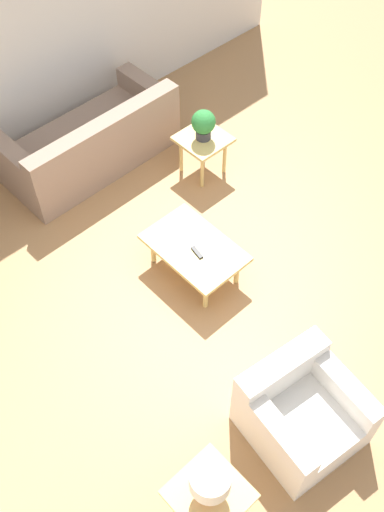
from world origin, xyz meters
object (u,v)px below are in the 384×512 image
at_px(coffee_table, 194,249).
at_px(table_lamp, 210,482).
at_px(sofa, 92,143).
at_px(side_table_plant, 203,143).
at_px(armchair, 300,411).
at_px(side_table_lamp, 209,496).
at_px(potted_plant, 203,124).

xyz_separation_m(coffee_table, table_lamp, (-1.78, 1.52, 0.40)).
distance_m(sofa, side_table_plant, 1.27).
relative_size(armchair, side_table_plant, 1.83).
bearing_deg(table_lamp, sofa, -25.19).
distance_m(side_table_plant, side_table_lamp, 3.79).
xyz_separation_m(armchair, side_table_plant, (2.77, -1.56, 0.13)).
relative_size(potted_plant, table_lamp, 0.92).
relative_size(side_table_plant, potted_plant, 1.47).
height_order(sofa, potted_plant, potted_plant).
height_order(armchair, side_table_lamp, armchair).
relative_size(sofa, side_table_plant, 3.86).
bearing_deg(potted_plant, table_lamp, 137.04).
relative_size(side_table_lamp, potted_plant, 1.47).
bearing_deg(side_table_lamp, potted_plant, -42.96).
bearing_deg(potted_plant, side_table_lamp, 137.04).
distance_m(sofa, table_lamp, 4.14).
bearing_deg(side_table_plant, potted_plant, -90.00).
xyz_separation_m(sofa, side_table_lamp, (-3.73, 1.75, 0.12)).
relative_size(armchair, table_lamp, 2.47).
xyz_separation_m(side_table_lamp, potted_plant, (2.77, -2.58, 0.27)).
bearing_deg(armchair, coffee_table, 82.49).
bearing_deg(side_table_plant, armchair, 150.67).
height_order(coffee_table, table_lamp, table_lamp).
distance_m(armchair, potted_plant, 3.20).
relative_size(coffee_table, table_lamp, 2.53).
xyz_separation_m(sofa, table_lamp, (-3.73, 1.75, 0.45)).
bearing_deg(table_lamp, coffee_table, -40.54).
height_order(coffee_table, potted_plant, potted_plant).
relative_size(armchair, potted_plant, 2.70).
relative_size(side_table_lamp, table_lamp, 1.35).
height_order(sofa, coffee_table, sofa).
bearing_deg(side_table_plant, coffee_table, 133.15).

